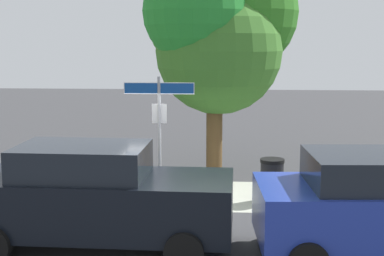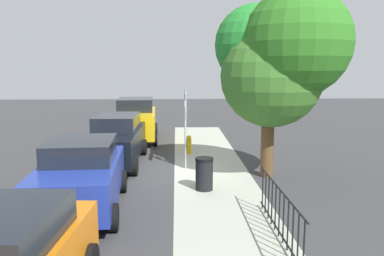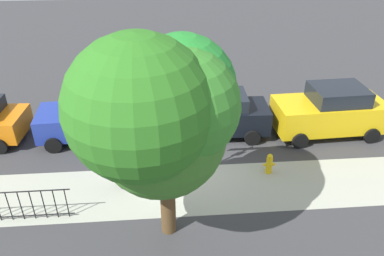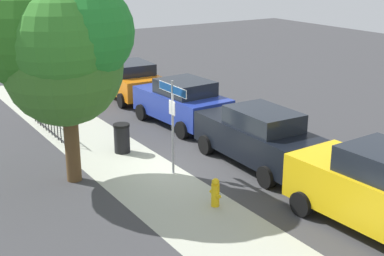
{
  "view_description": "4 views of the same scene",
  "coord_description": "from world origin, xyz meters",
  "px_view_note": "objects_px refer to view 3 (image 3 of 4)",
  "views": [
    {
      "loc": [
        1.03,
        -11.37,
        3.61
      ],
      "look_at": [
        0.21,
        1.06,
        1.64
      ],
      "focal_mm": 51.81,
      "sensor_mm": 36.0,
      "label": 1
    },
    {
      "loc": [
        13.52,
        0.08,
        3.71
      ],
      "look_at": [
        -0.71,
        0.64,
        1.44
      ],
      "focal_mm": 37.31,
      "sensor_mm": 36.0,
      "label": 2
    },
    {
      "loc": [
        0.65,
        11.22,
        8.16
      ],
      "look_at": [
        -0.27,
        -0.11,
        1.55
      ],
      "focal_mm": 35.41,
      "sensor_mm": 36.0,
      "label": 3
    },
    {
      "loc": [
        -13.34,
        7.97,
        6.26
      ],
      "look_at": [
        -0.77,
        -0.07,
        1.44
      ],
      "focal_mm": 50.12,
      "sensor_mm": 36.0,
      "label": 4
    }
  ],
  "objects_px": {
    "shade_tree": "(162,112)",
    "car_black": "(212,115)",
    "car_blue": "(92,117)",
    "trash_bin": "(126,173)",
    "fire_hydrant": "(269,164)",
    "car_yellow": "(330,111)",
    "street_sign": "(199,123)"
  },
  "relations": [
    {
      "from": "shade_tree",
      "to": "car_blue",
      "type": "height_order",
      "value": "shade_tree"
    },
    {
      "from": "car_blue",
      "to": "trash_bin",
      "type": "height_order",
      "value": "car_blue"
    },
    {
      "from": "shade_tree",
      "to": "trash_bin",
      "type": "bearing_deg",
      "value": -61.47
    },
    {
      "from": "car_blue",
      "to": "fire_hydrant",
      "type": "xyz_separation_m",
      "value": [
        -6.5,
        2.98,
        -0.53
      ]
    },
    {
      "from": "trash_bin",
      "to": "fire_hydrant",
      "type": "bearing_deg",
      "value": -176.55
    },
    {
      "from": "car_black",
      "to": "street_sign",
      "type": "bearing_deg",
      "value": 74.22
    },
    {
      "from": "shade_tree",
      "to": "car_blue",
      "type": "relative_size",
      "value": 1.43
    },
    {
      "from": "car_yellow",
      "to": "fire_hydrant",
      "type": "distance_m",
      "value": 4.06
    },
    {
      "from": "fire_hydrant",
      "to": "car_black",
      "type": "bearing_deg",
      "value": -58.69
    },
    {
      "from": "car_yellow",
      "to": "car_blue",
      "type": "relative_size",
      "value": 1.05
    },
    {
      "from": "shade_tree",
      "to": "fire_hydrant",
      "type": "distance_m",
      "value": 5.82
    },
    {
      "from": "street_sign",
      "to": "trash_bin",
      "type": "distance_m",
      "value": 2.98
    },
    {
      "from": "car_yellow",
      "to": "trash_bin",
      "type": "relative_size",
      "value": 4.56
    },
    {
      "from": "shade_tree",
      "to": "street_sign",
      "type": "bearing_deg",
      "value": -111.94
    },
    {
      "from": "street_sign",
      "to": "shade_tree",
      "type": "height_order",
      "value": "shade_tree"
    },
    {
      "from": "car_black",
      "to": "trash_bin",
      "type": "xyz_separation_m",
      "value": [
        3.28,
        3.08,
        -0.43
      ]
    },
    {
      "from": "trash_bin",
      "to": "shade_tree",
      "type": "bearing_deg",
      "value": 118.53
    },
    {
      "from": "shade_tree",
      "to": "car_black",
      "type": "distance_m",
      "value": 6.6
    },
    {
      "from": "car_yellow",
      "to": "fire_hydrant",
      "type": "xyz_separation_m",
      "value": [
        3.1,
        2.54,
        -0.64
      ]
    },
    {
      "from": "shade_tree",
      "to": "car_black",
      "type": "xyz_separation_m",
      "value": [
        -1.97,
        -5.5,
        -3.08
      ]
    },
    {
      "from": "street_sign",
      "to": "car_black",
      "type": "bearing_deg",
      "value": -107.05
    },
    {
      "from": "car_black",
      "to": "car_yellow",
      "type": "bearing_deg",
      "value": 178.35
    },
    {
      "from": "street_sign",
      "to": "car_black",
      "type": "height_order",
      "value": "street_sign"
    },
    {
      "from": "car_yellow",
      "to": "car_blue",
      "type": "distance_m",
      "value": 9.61
    },
    {
      "from": "car_black",
      "to": "fire_hydrant",
      "type": "height_order",
      "value": "car_black"
    },
    {
      "from": "car_black",
      "to": "car_blue",
      "type": "height_order",
      "value": "car_black"
    },
    {
      "from": "street_sign",
      "to": "car_yellow",
      "type": "xyz_separation_m",
      "value": [
        -5.59,
        -2.34,
        -1.02
      ]
    },
    {
      "from": "trash_bin",
      "to": "car_yellow",
      "type": "bearing_deg",
      "value": -160.65
    },
    {
      "from": "car_blue",
      "to": "trash_bin",
      "type": "relative_size",
      "value": 4.33
    },
    {
      "from": "car_blue",
      "to": "fire_hydrant",
      "type": "distance_m",
      "value": 7.17
    },
    {
      "from": "street_sign",
      "to": "car_blue",
      "type": "distance_m",
      "value": 5.01
    },
    {
      "from": "shade_tree",
      "to": "trash_bin",
      "type": "relative_size",
      "value": 6.19
    }
  ]
}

